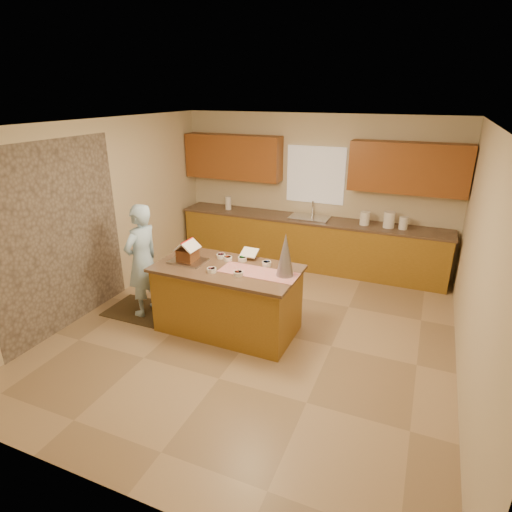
{
  "coord_description": "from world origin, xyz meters",
  "views": [
    {
      "loc": [
        1.91,
        -4.61,
        3.06
      ],
      "look_at": [
        -0.1,
        0.2,
        1.0
      ],
      "focal_mm": 29.51,
      "sensor_mm": 36.0,
      "label": 1
    }
  ],
  "objects_px": {
    "tinsel_tree": "(285,255)",
    "gingerbread_house": "(188,253)",
    "island_base": "(228,300)",
    "boy": "(142,261)"
  },
  "relations": [
    {
      "from": "boy",
      "to": "gingerbread_house",
      "type": "bearing_deg",
      "value": 97.76
    },
    {
      "from": "island_base",
      "to": "tinsel_tree",
      "type": "relative_size",
      "value": 3.27
    },
    {
      "from": "tinsel_tree",
      "to": "gingerbread_house",
      "type": "xyz_separation_m",
      "value": [
        -1.34,
        -0.08,
        -0.15
      ]
    },
    {
      "from": "island_base",
      "to": "tinsel_tree",
      "type": "xyz_separation_m",
      "value": [
        0.78,
        0.04,
        0.76
      ]
    },
    {
      "from": "tinsel_tree",
      "to": "gingerbread_house",
      "type": "distance_m",
      "value": 1.35
    },
    {
      "from": "tinsel_tree",
      "to": "gingerbread_house",
      "type": "relative_size",
      "value": 1.93
    },
    {
      "from": "tinsel_tree",
      "to": "boy",
      "type": "height_order",
      "value": "boy"
    },
    {
      "from": "tinsel_tree",
      "to": "gingerbread_house",
      "type": "bearing_deg",
      "value": -176.7
    },
    {
      "from": "island_base",
      "to": "gingerbread_house",
      "type": "bearing_deg",
      "value": -174.81
    },
    {
      "from": "boy",
      "to": "gingerbread_house",
      "type": "xyz_separation_m",
      "value": [
        0.75,
        0.0,
        0.23
      ]
    }
  ]
}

